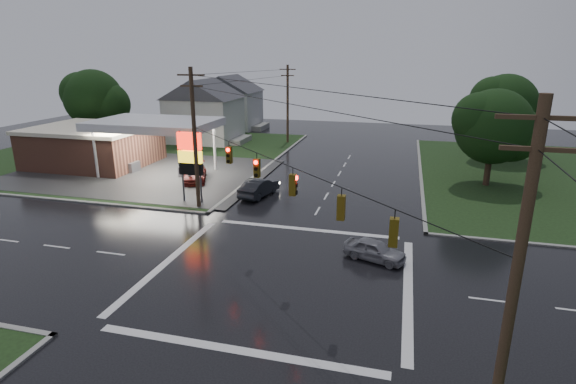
% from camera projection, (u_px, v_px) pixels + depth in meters
% --- Properties ---
extents(ground, '(120.00, 120.00, 0.00)m').
position_uv_depth(ground, '(280.00, 274.00, 25.35)').
color(ground, black).
rests_on(ground, ground).
extents(grass_nw, '(36.00, 36.00, 0.08)m').
position_uv_depth(grass_nw, '(135.00, 154.00, 55.63)').
color(grass_nw, black).
rests_on(grass_nw, ground).
extents(gas_station, '(26.20, 18.00, 5.60)m').
position_uv_depth(gas_station, '(102.00, 143.00, 48.99)').
color(gas_station, '#2D2D2D').
rests_on(gas_station, ground).
extents(pylon_sign, '(2.00, 0.35, 6.00)m').
position_uv_depth(pylon_sign, '(190.00, 155.00, 36.40)').
color(pylon_sign, '#59595E').
rests_on(pylon_sign, ground).
extents(utility_pole_nw, '(2.20, 0.32, 11.00)m').
position_uv_depth(utility_pole_nw, '(195.00, 137.00, 34.72)').
color(utility_pole_nw, '#382619').
rests_on(utility_pole_nw, ground).
extents(utility_pole_se, '(2.20, 0.32, 11.00)m').
position_uv_depth(utility_pole_se, '(515.00, 285.00, 12.58)').
color(utility_pole_se, '#382619').
rests_on(utility_pole_se, ground).
extents(utility_pole_n, '(2.20, 0.32, 10.50)m').
position_uv_depth(utility_pole_n, '(288.00, 103.00, 61.15)').
color(utility_pole_n, '#382619').
rests_on(utility_pole_n, ground).
extents(traffic_signals, '(26.87, 26.87, 1.47)m').
position_uv_depth(traffic_signals, '(280.00, 163.00, 23.41)').
color(traffic_signals, black).
rests_on(traffic_signals, ground).
extents(house_near, '(11.05, 8.48, 8.60)m').
position_uv_depth(house_near, '(204.00, 110.00, 62.37)').
color(house_near, silver).
rests_on(house_near, ground).
extents(house_far, '(11.05, 8.48, 8.60)m').
position_uv_depth(house_far, '(230.00, 101.00, 73.70)').
color(house_far, silver).
rests_on(house_far, ground).
extents(tree_nw_behind, '(8.93, 7.60, 10.00)m').
position_uv_depth(tree_nw_behind, '(95.00, 99.00, 59.40)').
color(tree_nw_behind, black).
rests_on(tree_nw_behind, ground).
extents(tree_ne_near, '(7.99, 6.80, 8.98)m').
position_uv_depth(tree_ne_near, '(495.00, 127.00, 40.63)').
color(tree_ne_near, black).
rests_on(tree_ne_near, ground).
extents(tree_ne_far, '(8.46, 7.20, 9.80)m').
position_uv_depth(tree_ne_far, '(506.00, 106.00, 50.82)').
color(tree_ne_far, black).
rests_on(tree_ne_far, ground).
extents(car_north, '(2.55, 4.96, 1.56)m').
position_uv_depth(car_north, '(259.00, 187.00, 39.07)').
color(car_north, black).
rests_on(car_north, ground).
extents(car_crossing, '(4.03, 2.65, 1.27)m').
position_uv_depth(car_crossing, '(375.00, 250.00, 26.95)').
color(car_crossing, gray).
rests_on(car_crossing, ground).
extents(car_pump, '(3.90, 5.59, 1.50)m').
position_uv_depth(car_pump, '(195.00, 174.00, 43.65)').
color(car_pump, '#5E1915').
rests_on(car_pump, ground).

